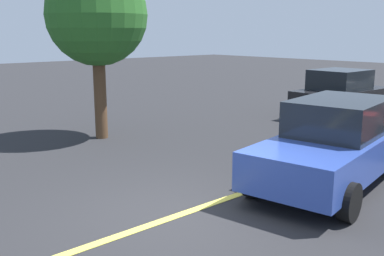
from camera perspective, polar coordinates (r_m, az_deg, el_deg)
name	(u,v)px	position (r m, az deg, el deg)	size (l,w,h in m)	color
ground_plane	(178,216)	(7.37, -1.84, -11.19)	(80.00, 80.00, 0.00)	#262628
lane_marking_centre	(289,177)	(9.45, 12.36, -6.13)	(28.00, 0.16, 0.01)	#E0D14C
car_blue_far_lane	(336,143)	(9.06, 17.95, -1.79)	(4.77, 2.55, 1.67)	#2D479E
car_black_crossing	(341,94)	(16.45, 18.56, 4.18)	(3.84, 2.03, 1.68)	black
tree_left_verge	(97,16)	(12.59, -12.11, 13.88)	(2.74, 2.74, 4.77)	#513823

